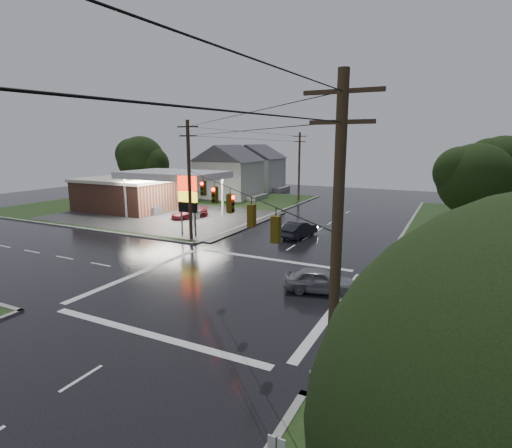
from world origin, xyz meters
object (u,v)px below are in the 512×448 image
at_px(tree_nw_behind, 142,160).
at_px(tree_ne_far, 503,167).
at_px(house_far, 256,167).
at_px(car_crossing, 320,280).
at_px(car_pump, 189,213).
at_px(pylon_sign, 188,196).
at_px(house_near, 229,171).
at_px(utility_pole_n, 299,166).
at_px(gas_station, 136,192).
at_px(utility_pole_nw, 189,179).
at_px(tree_ne_near, 477,180).
at_px(car_north, 299,229).
at_px(utility_pole_se, 336,259).

height_order(tree_nw_behind, tree_ne_far, tree_nw_behind).
height_order(house_far, car_crossing, house_far).
xyz_separation_m(car_crossing, car_pump, (-21.25, 15.81, -0.07)).
height_order(pylon_sign, house_far, house_far).
relative_size(house_near, tree_nw_behind, 1.10).
xyz_separation_m(house_near, car_pump, (5.18, -18.14, -3.74)).
distance_m(utility_pole_n, car_pump, 21.63).
bearing_deg(gas_station, utility_pole_nw, -32.23).
height_order(gas_station, car_crossing, gas_station).
bearing_deg(house_far, car_pump, -78.41).
bearing_deg(gas_station, tree_ne_near, 3.30).
relative_size(gas_station, car_crossing, 6.04).
height_order(utility_pole_n, house_near, utility_pole_n).
relative_size(pylon_sign, utility_pole_nw, 0.55).
xyz_separation_m(house_near, tree_nw_behind, (-12.89, -6.01, 1.77)).
relative_size(car_north, car_pump, 1.03).
xyz_separation_m(house_far, car_pump, (6.18, -30.14, -3.74)).
bearing_deg(utility_pole_n, car_north, -69.25).
bearing_deg(utility_pole_n, tree_nw_behind, -161.79).
bearing_deg(house_near, gas_station, -106.17).
xyz_separation_m(utility_pole_se, car_north, (-10.30, 24.54, -4.94)).
xyz_separation_m(pylon_sign, utility_pole_nw, (1.00, -1.00, 1.71)).
bearing_deg(tree_ne_far, gas_station, -161.54).
relative_size(gas_station, pylon_sign, 4.37).
height_order(gas_station, pylon_sign, pylon_sign).
distance_m(utility_pole_se, tree_ne_far, 44.16).
relative_size(pylon_sign, utility_pole_se, 0.55).
height_order(utility_pole_n, car_crossing, utility_pole_n).
distance_m(pylon_sign, utility_pole_se, 28.34).
xyz_separation_m(pylon_sign, house_near, (-10.45, 25.50, 0.39)).
bearing_deg(car_north, tree_nw_behind, -14.06).
bearing_deg(tree_ne_near, house_far, 144.23).
xyz_separation_m(gas_station, house_near, (4.73, 16.30, 1.86)).
bearing_deg(utility_pole_nw, car_north, 32.50).
bearing_deg(gas_station, tree_ne_far, 18.46).
relative_size(utility_pole_nw, car_north, 2.32).
xyz_separation_m(gas_station, pylon_sign, (15.18, -9.20, 1.46)).
relative_size(tree_nw_behind, car_crossing, 2.31).
bearing_deg(car_crossing, house_near, 22.33).
height_order(pylon_sign, car_pump, pylon_sign).
xyz_separation_m(pylon_sign, utility_pole_se, (20.00, -20.00, 1.71)).
xyz_separation_m(utility_pole_se, tree_nw_behind, (-43.34, 39.49, 0.46)).
relative_size(utility_pole_se, car_pump, 2.39).
relative_size(utility_pole_nw, house_far, 1.00).
bearing_deg(tree_nw_behind, gas_station, -51.58).
bearing_deg(car_pump, tree_nw_behind, 168.32).
relative_size(gas_station, utility_pole_se, 2.38).
xyz_separation_m(car_north, car_pump, (-14.97, 2.82, -0.11)).
height_order(gas_station, tree_ne_far, tree_ne_far).
xyz_separation_m(gas_station, tree_ne_near, (39.82, 2.29, 3.01)).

